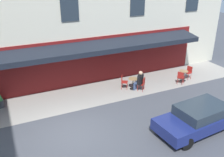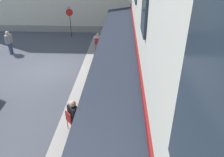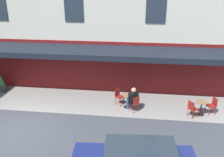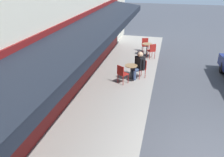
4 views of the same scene
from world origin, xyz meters
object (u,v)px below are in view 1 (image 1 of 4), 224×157
(cafe_chair_red_kerbside, at_px, (142,83))
(parked_car_navy, at_px, (199,117))
(cafe_table_near_entrance, at_px, (183,74))
(seated_companion_in_black, at_px, (139,80))
(cafe_table_streetside, at_px, (133,82))
(cafe_chair_red_corner_right, at_px, (189,71))
(cafe_chair_red_back_row, at_px, (181,77))
(cafe_chair_red_near_door, at_px, (123,81))

(cafe_chair_red_kerbside, xyz_separation_m, parked_car_navy, (-0.19, 4.87, 0.16))
(cafe_table_near_entrance, relative_size, cafe_chair_red_kerbside, 0.82)
(cafe_chair_red_kerbside, bearing_deg, seated_companion_in_black, -48.43)
(cafe_table_streetside, distance_m, parked_car_navy, 5.38)
(cafe_table_near_entrance, relative_size, cafe_chair_red_corner_right, 0.82)
(cafe_table_near_entrance, height_order, cafe_table_streetside, same)
(parked_car_navy, bearing_deg, cafe_chair_red_corner_right, -126.58)
(cafe_chair_red_corner_right, height_order, cafe_chair_red_kerbside, same)
(cafe_chair_red_kerbside, bearing_deg, cafe_table_streetside, -48.43)
(cafe_chair_red_corner_right, bearing_deg, cafe_chair_red_back_row, 24.93)
(cafe_chair_red_corner_right, xyz_separation_m, cafe_table_streetside, (4.45, -0.16, -0.06))
(cafe_table_streetside, relative_size, parked_car_navy, 0.17)
(cafe_table_streetside, height_order, parked_car_navy, parked_car_navy)
(cafe_chair_red_back_row, bearing_deg, parked_car_navy, 59.79)
(cafe_chair_red_corner_right, height_order, cafe_chair_red_near_door, same)
(cafe_chair_red_corner_right, xyz_separation_m, cafe_chair_red_near_door, (4.98, -0.51, 0.00))
(cafe_chair_red_near_door, distance_m, seated_companion_in_black, 1.05)
(cafe_table_near_entrance, xyz_separation_m, parked_car_navy, (3.23, 4.99, 0.22))
(cafe_table_streetside, bearing_deg, seated_companion_in_black, 131.57)
(seated_companion_in_black, bearing_deg, cafe_chair_red_near_door, -38.89)
(cafe_chair_red_kerbside, distance_m, cafe_chair_red_near_door, 1.25)
(cafe_chair_red_back_row, relative_size, parked_car_navy, 0.21)
(cafe_table_near_entrance, bearing_deg, cafe_chair_red_corner_right, -163.46)
(cafe_table_near_entrance, bearing_deg, cafe_table_streetside, -5.12)
(seated_companion_in_black, height_order, parked_car_navy, seated_companion_in_black)
(cafe_chair_red_corner_right, distance_m, parked_car_navy, 6.45)
(cafe_table_near_entrance, xyz_separation_m, cafe_chair_red_kerbside, (3.42, 0.13, 0.06))
(cafe_chair_red_back_row, distance_m, cafe_chair_red_corner_right, 1.25)
(seated_companion_in_black, bearing_deg, cafe_chair_red_back_row, 172.86)
(cafe_table_near_entrance, distance_m, parked_car_navy, 5.95)
(cafe_chair_red_corner_right, xyz_separation_m, parked_car_navy, (3.84, 5.17, 0.16))
(cafe_chair_red_back_row, xyz_separation_m, cafe_table_streetside, (3.31, -0.69, -0.06))
(cafe_table_near_entrance, xyz_separation_m, seated_companion_in_black, (3.57, -0.03, 0.23))
(cafe_chair_red_back_row, distance_m, parked_car_navy, 5.38)
(seated_companion_in_black, bearing_deg, cafe_table_near_entrance, 179.46)
(cafe_chair_red_kerbside, xyz_separation_m, cafe_chair_red_near_door, (0.95, -0.81, 0.00))
(cafe_chair_red_back_row, relative_size, cafe_chair_red_kerbside, 1.00)
(cafe_chair_red_near_door, distance_m, parked_car_navy, 5.80)
(cafe_table_near_entrance, height_order, parked_car_navy, parked_car_navy)
(cafe_chair_red_kerbside, bearing_deg, cafe_chair_red_near_door, -40.54)
(cafe_chair_red_back_row, xyz_separation_m, cafe_chair_red_kerbside, (2.90, -0.22, 0.00))
(cafe_table_streetside, height_order, cafe_chair_red_kerbside, cafe_chair_red_kerbside)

